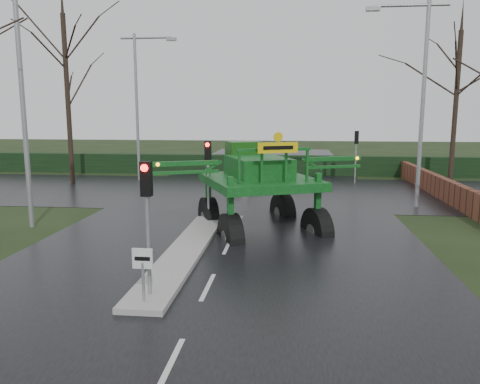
# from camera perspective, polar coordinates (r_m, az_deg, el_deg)

# --- Properties ---
(ground) EXTENTS (140.00, 140.00, 0.00)m
(ground) POSITION_cam_1_polar(r_m,az_deg,el_deg) (12.97, -3.94, -11.55)
(ground) COLOR black
(ground) RESTS_ON ground
(road_main) EXTENTS (14.00, 80.00, 0.02)m
(road_main) POSITION_cam_1_polar(r_m,az_deg,el_deg) (22.50, 0.54, -2.41)
(road_main) COLOR black
(road_main) RESTS_ON ground
(road_cross) EXTENTS (80.00, 12.00, 0.02)m
(road_cross) POSITION_cam_1_polar(r_m,az_deg,el_deg) (28.38, 1.75, 0.09)
(road_cross) COLOR black
(road_cross) RESTS_ON ground
(median_island) EXTENTS (1.20, 10.00, 0.16)m
(median_island) POSITION_cam_1_polar(r_m,az_deg,el_deg) (15.98, -6.66, -7.18)
(median_island) COLOR gray
(median_island) RESTS_ON ground
(hedge_row) EXTENTS (44.00, 0.90, 1.50)m
(hedge_row) POSITION_cam_1_polar(r_m,az_deg,el_deg) (36.18, 2.75, 3.32)
(hedge_row) COLOR black
(hedge_row) RESTS_ON ground
(brick_wall) EXTENTS (0.40, 20.00, 1.20)m
(brick_wall) POSITION_cam_1_polar(r_m,az_deg,el_deg) (29.40, 22.61, 0.86)
(brick_wall) COLOR #592D1E
(brick_wall) RESTS_ON ground
(keep_left_sign) EXTENTS (0.50, 0.07, 1.35)m
(keep_left_sign) POSITION_cam_1_polar(r_m,az_deg,el_deg) (11.55, -11.77, -8.86)
(keep_left_sign) COLOR gray
(keep_left_sign) RESTS_ON ground
(traffic_signal_near) EXTENTS (0.26, 0.33, 3.52)m
(traffic_signal_near) POSITION_cam_1_polar(r_m,az_deg,el_deg) (11.63, -11.29, -0.92)
(traffic_signal_near) COLOR gray
(traffic_signal_near) RESTS_ON ground
(traffic_signal_mid) EXTENTS (0.26, 0.33, 3.52)m
(traffic_signal_mid) POSITION_cam_1_polar(r_m,az_deg,el_deg) (19.82, -3.92, 3.51)
(traffic_signal_mid) COLOR gray
(traffic_signal_mid) RESTS_ON ground
(traffic_signal_far) EXTENTS (0.26, 0.33, 3.52)m
(traffic_signal_far) POSITION_cam_1_polar(r_m,az_deg,el_deg) (32.27, 13.98, 5.58)
(traffic_signal_far) COLOR gray
(traffic_signal_far) RESTS_ON ground
(street_light_left_near) EXTENTS (3.85, 0.30, 10.00)m
(street_light_left_near) POSITION_cam_1_polar(r_m,az_deg,el_deg) (20.74, -24.40, 12.38)
(street_light_left_near) COLOR gray
(street_light_left_near) RESTS_ON ground
(street_light_right) EXTENTS (3.85, 0.30, 10.00)m
(street_light_right) POSITION_cam_1_polar(r_m,az_deg,el_deg) (24.69, 20.81, 12.02)
(street_light_right) COLOR gray
(street_light_right) RESTS_ON ground
(street_light_left_far) EXTENTS (3.85, 0.30, 10.00)m
(street_light_left_far) POSITION_cam_1_polar(r_m,az_deg,el_deg) (33.58, -12.02, 11.60)
(street_light_left_far) COLOR gray
(street_light_left_far) RESTS_ON ground
(tree_left_far) EXTENTS (7.70, 7.70, 13.26)m
(tree_left_far) POSITION_cam_1_polar(r_m,az_deg,el_deg) (33.41, -20.41, 13.22)
(tree_left_far) COLOR black
(tree_left_far) RESTS_ON ground
(tree_right_far) EXTENTS (7.00, 7.00, 12.05)m
(tree_right_far) POSITION_cam_1_polar(r_m,az_deg,el_deg) (34.69, 24.96, 11.70)
(tree_right_far) COLOR black
(tree_right_far) RESTS_ON ground
(crop_sprayer) EXTENTS (8.24, 6.72, 4.98)m
(crop_sprayer) POSITION_cam_1_polar(r_m,az_deg,el_deg) (17.38, -1.39, 1.91)
(crop_sprayer) COLOR black
(crop_sprayer) RESTS_ON ground
(white_sedan) EXTENTS (4.13, 2.85, 1.29)m
(white_sedan) POSITION_cam_1_polar(r_m,az_deg,el_deg) (28.42, 2.40, 0.09)
(white_sedan) COLOR white
(white_sedan) RESTS_ON ground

